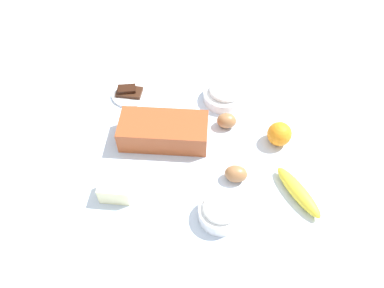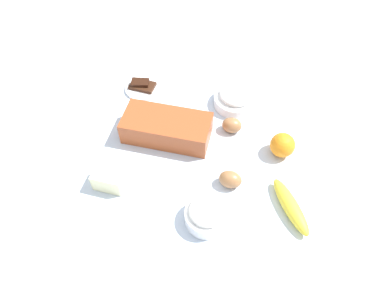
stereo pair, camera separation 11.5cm
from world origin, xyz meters
TOP-DOWN VIEW (x-y plane):
  - ground_plane at (0.00, 0.00)m, footprint 2.40×2.40m
  - loaf_pan at (0.08, -0.06)m, footprint 0.30×0.18m
  - flour_bowl at (-0.05, 0.24)m, footprint 0.12×0.12m
  - sugar_bowl at (-0.15, -0.22)m, footprint 0.15×0.15m
  - banana at (-0.28, 0.20)m, footprint 0.11×0.19m
  - orange_fruit at (-0.28, -0.01)m, footprint 0.08×0.08m
  - butter_block at (0.24, 0.13)m, footprint 0.10×0.08m
  - egg_near_butter at (-0.12, 0.12)m, footprint 0.08×0.07m
  - egg_beside_bowl at (-0.13, -0.09)m, footprint 0.07×0.06m
  - chocolate_plate at (0.19, -0.28)m, footprint 0.13×0.13m

SIDE VIEW (x-z plane):
  - ground_plane at x=0.00m, z-range -0.02..0.00m
  - chocolate_plate at x=0.19m, z-range -0.01..0.03m
  - banana at x=-0.28m, z-range 0.00..0.04m
  - egg_beside_bowl at x=-0.13m, z-range 0.00..0.05m
  - egg_near_butter at x=-0.12m, z-range 0.00..0.05m
  - sugar_bowl at x=-0.15m, z-range 0.00..0.06m
  - butter_block at x=0.24m, z-range 0.00..0.06m
  - flour_bowl at x=-0.05m, z-range 0.00..0.07m
  - orange_fruit at x=-0.28m, z-range 0.00..0.08m
  - loaf_pan at x=0.08m, z-range 0.00..0.08m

